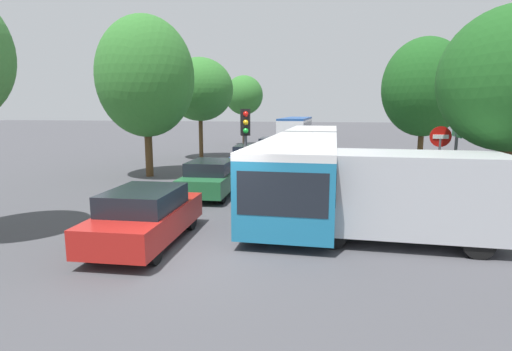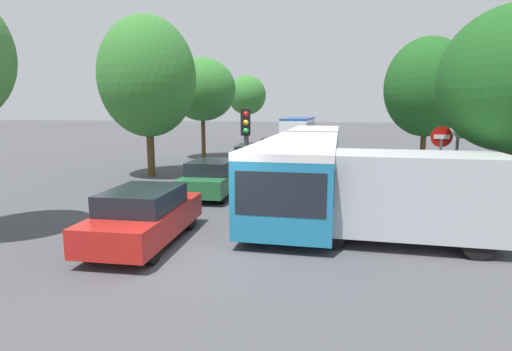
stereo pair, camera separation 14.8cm
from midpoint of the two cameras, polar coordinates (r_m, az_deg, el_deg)
The scene contains 16 objects.
ground_plane at distance 9.67m, azimuth -7.00°, elevation -11.12°, with size 200.00×200.00×0.00m, color #47474C.
articulated_bus at distance 16.97m, azimuth 7.01°, elevation 2.58°, with size 2.63×16.11×2.39m.
city_bus_rear at distance 43.50m, azimuth 5.65°, elevation 6.84°, with size 2.64×11.59×2.49m.
queued_car_red at distance 10.53m, azimuth -15.87°, elevation -5.58°, with size 1.98×4.20×1.43m.
queued_car_green at distance 15.88m, azimuth -6.68°, elevation -0.33°, with size 1.94×4.12×1.40m.
queued_car_blue at distance 22.39m, azimuth -1.00°, elevation 2.59°, with size 1.95×4.14×1.40m.
queued_car_navy at distance 27.91m, azimuth 2.17°, elevation 3.97°, with size 1.99×4.22×1.43m.
white_van at distance 10.78m, azimuth 20.58°, elevation -2.65°, with size 5.01×2.01×2.31m.
traffic_light at distance 13.68m, azimuth -1.84°, elevation 5.72°, with size 0.38×0.40×3.40m.
no_entry_sign at distance 14.96m, azimuth 24.45°, elevation 2.81°, with size 0.70×0.08×2.82m.
direction_sign_post at distance 14.83m, azimuth 26.52°, elevation 5.30°, with size 0.16×1.40×3.60m.
tree_left_mid at distance 21.01m, azimuth -15.76°, elevation 12.97°, with size 4.76×4.76×7.90m.
tree_left_far at distance 27.98m, azimuth -8.24°, elevation 11.84°, with size 4.50×4.50×6.83m.
tree_left_distant at distance 38.06m, azimuth -1.90°, elevation 11.24°, with size 3.55×3.55×6.50m.
tree_right_near at distance 13.34m, azimuth 32.50°, elevation 11.42°, with size 3.94×3.94×6.20m.
tree_right_mid at distance 24.25m, azimuth 22.86°, elevation 11.20°, with size 4.54×4.54×7.25m.
Camera 1 is at (2.92, -8.57, 3.39)m, focal length 28.00 mm.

